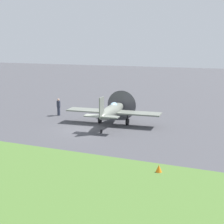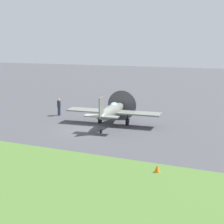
% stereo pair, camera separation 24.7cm
% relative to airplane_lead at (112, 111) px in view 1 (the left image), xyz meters
% --- Properties ---
extents(ground_plane, '(160.00, 160.00, 0.00)m').
position_rel_airplane_lead_xyz_m(ground_plane, '(-1.15, -2.51, -1.30)').
color(ground_plane, '#424247').
extents(airplane_lead, '(8.78, 6.96, 3.12)m').
position_rel_airplane_lead_xyz_m(airplane_lead, '(0.00, 0.00, 0.00)').
color(airplane_lead, slate).
rests_on(airplane_lead, ground).
extents(ground_crew_chief, '(0.46, 0.49, 1.73)m').
position_rel_airplane_lead_xyz_m(ground_crew_chief, '(-6.72, 1.67, -0.39)').
color(ground_crew_chief, '#2D3342').
rests_on(ground_crew_chief, ground).
extents(runway_marker_cone, '(0.36, 0.36, 0.44)m').
position_rel_airplane_lead_xyz_m(runway_marker_cone, '(7.01, -9.57, -1.08)').
color(runway_marker_cone, orange).
rests_on(runway_marker_cone, ground).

